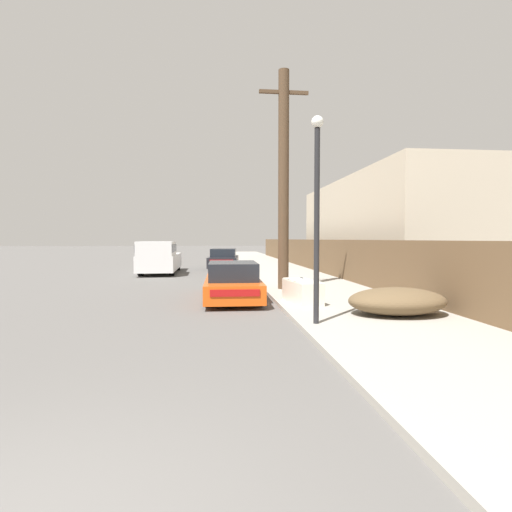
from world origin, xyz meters
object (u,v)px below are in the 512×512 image
at_px(discarded_fridge, 302,291).
at_px(parked_sports_car_red, 233,282).
at_px(utility_pole, 284,179).
at_px(brush_pile, 397,301).
at_px(street_lamp, 317,203).
at_px(car_parked_mid, 224,259).
at_px(pickup_truck, 159,257).

relative_size(discarded_fridge, parked_sports_car_red, 0.37).
distance_m(utility_pole, brush_pile, 6.72).
height_order(parked_sports_car_red, brush_pile, parked_sports_car_red).
xyz_separation_m(utility_pole, street_lamp, (-0.33, -6.06, -1.43)).
relative_size(car_parked_mid, pickup_truck, 0.79).
xyz_separation_m(discarded_fridge, car_parked_mid, (-1.90, 14.78, 0.18)).
height_order(discarded_fridge, car_parked_mid, car_parked_mid).
bearing_deg(discarded_fridge, street_lamp, -105.49).
relative_size(discarded_fridge, pickup_truck, 0.29).
bearing_deg(pickup_truck, discarded_fridge, 115.42).
distance_m(discarded_fridge, pickup_truck, 12.79).
xyz_separation_m(car_parked_mid, pickup_truck, (-3.68, -3.27, 0.29)).
xyz_separation_m(parked_sports_car_red, brush_pile, (3.82, -3.62, -0.11)).
xyz_separation_m(pickup_truck, brush_pile, (7.46, -13.54, -0.47)).
height_order(car_parked_mid, utility_pole, utility_pole).
relative_size(parked_sports_car_red, brush_pile, 1.95).
relative_size(utility_pole, street_lamp, 1.78).
distance_m(pickup_truck, utility_pole, 10.49).
height_order(utility_pole, brush_pile, utility_pole).
bearing_deg(parked_sports_car_red, utility_pole, 41.47).
distance_m(parked_sports_car_red, car_parked_mid, 13.20).
relative_size(parked_sports_car_red, utility_pole, 0.59).
bearing_deg(car_parked_mid, pickup_truck, -133.45).
bearing_deg(car_parked_mid, brush_pile, -72.43).
bearing_deg(street_lamp, utility_pole, 86.84).
relative_size(discarded_fridge, brush_pile, 0.72).
relative_size(parked_sports_car_red, street_lamp, 1.04).
height_order(car_parked_mid, street_lamp, street_lamp).
relative_size(car_parked_mid, street_lamp, 1.03).
bearing_deg(car_parked_mid, parked_sports_car_red, -85.26).
xyz_separation_m(discarded_fridge, utility_pole, (0.01, 3.24, 3.70)).
distance_m(discarded_fridge, utility_pole, 4.92).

